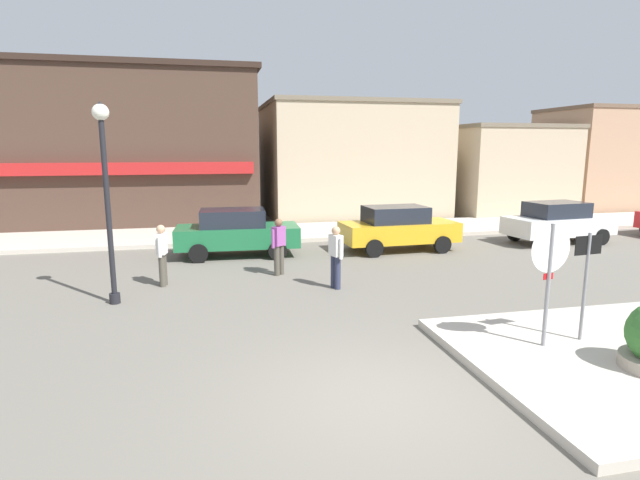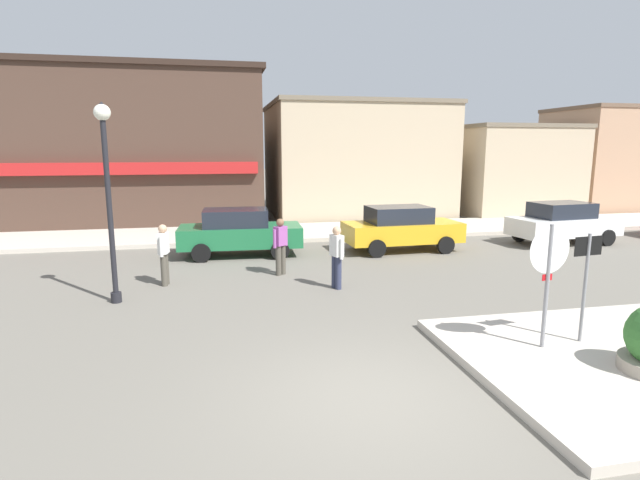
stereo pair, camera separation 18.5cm
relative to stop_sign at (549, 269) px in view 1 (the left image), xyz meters
The scene contains 15 objects.
ground_plane 3.79m from the stop_sign, 165.23° to the right, with size 160.00×160.00×0.00m, color #6B665B.
kerb_far 13.65m from the stop_sign, 104.32° to the left, with size 80.00×4.00×0.15m, color beige.
stop_sign is the anchor object (origin of this frame).
one_way_sign 0.85m from the stop_sign, ahead, with size 0.60×0.08×2.10m.
lamp_post 9.22m from the stop_sign, 149.02° to the left, with size 0.36×0.36×4.54m.
parked_car_nearest 10.49m from the stop_sign, 116.92° to the left, with size 4.07×2.01×1.56m.
parked_car_second 9.05m from the stop_sign, 84.79° to the left, with size 4.07×2.00×1.56m.
parked_car_third 11.55m from the stop_sign, 51.22° to the left, with size 4.15×2.17×1.56m.
pedestrian_crossing_near 9.12m from the stop_sign, 138.65° to the left, with size 0.27×0.56×1.61m.
pedestrian_crossing_far 7.50m from the stop_sign, 119.91° to the left, with size 0.48×0.42×1.61m.
pedestrian_kerb_side 5.45m from the stop_sign, 117.59° to the left, with size 0.32×0.55×1.61m.
building_corner_shop 21.86m from the stop_sign, 114.83° to the left, with size 11.96×9.72×7.15m.
building_storefront_left_near 19.50m from the stop_sign, 84.31° to the left, with size 9.03×8.06×5.85m.
building_storefront_left_mid 20.22m from the stop_sign, 59.62° to the left, with size 6.05×5.24×4.74m.
building_storefront_right_near 24.46m from the stop_sign, 47.33° to the left, with size 5.47×5.14×5.80m.
Camera 1 is at (-2.26, -6.29, 3.54)m, focal length 28.00 mm.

